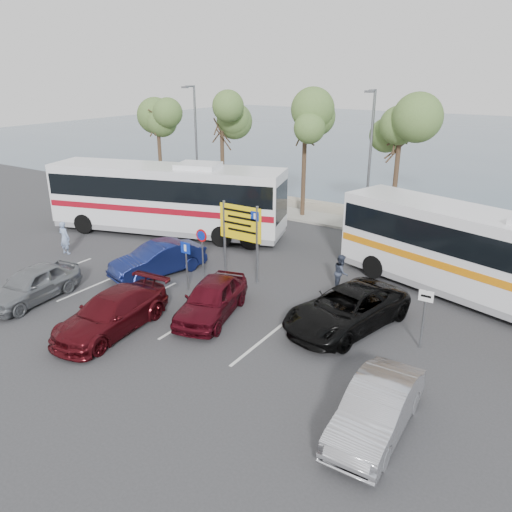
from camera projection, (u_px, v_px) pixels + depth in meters
The scene contains 25 objects.
ground at pixel (179, 298), 21.34m from camera, with size 120.00×120.00×0.00m, color #323234.
kerb_strip at pixel (323, 219), 32.32m from camera, with size 44.00×2.40×0.15m, color #9C9A8E.
seawall at pixel (336, 209), 33.81m from camera, with size 48.00×0.80×0.60m, color gray.
sea at pixel (469, 141), 68.49m from camera, with size 140.00×140.00×0.00m, color #455A6E.
tree_far_left at pixel (157, 110), 37.25m from camera, with size 3.20×3.20×7.60m.
tree_left at pixel (221, 119), 34.31m from camera, with size 3.20×3.20×7.20m.
tree_mid at pixel (306, 113), 30.77m from camera, with size 3.20×3.20×8.00m.
tree_right at pixel (401, 127), 27.89m from camera, with size 3.20×3.20×7.40m.
street_lamp_left at pixel (195, 138), 35.45m from camera, with size 0.45×1.15×8.01m.
street_lamp_right at pixel (370, 154), 28.82m from camera, with size 0.45×1.15×8.01m.
direction_sign at pixel (240, 229), 22.49m from camera, with size 2.20×0.12×3.60m.
sign_no_stop at pixel (202, 245), 22.97m from camera, with size 0.60×0.08×2.35m.
sign_parking at pixel (186, 259), 21.55m from camera, with size 0.50×0.07×2.25m.
sign_taxi at pixel (424, 311), 17.02m from camera, with size 0.50×0.07×2.20m.
lane_markings at pixel (143, 300), 21.13m from camera, with size 12.02×4.20×0.01m, color silver, non-canonical shape.
coach_bus_left at pixel (167, 201), 29.06m from camera, with size 14.00×6.84×4.28m.
coach_bus_right at pixel (486, 261), 20.26m from camera, with size 13.13×6.43×4.02m.
car_silver_a at pixel (32, 284), 20.88m from camera, with size 1.73×4.29×1.46m, color gray.
car_blue at pixel (158, 259), 23.58m from camera, with size 1.60×4.58×1.51m, color #111A4F.
car_maroon at pixel (111, 313), 18.44m from camera, with size 2.02×4.98×1.45m, color #4D0C13.
car_red at pixel (212, 299), 19.52m from camera, with size 1.78×4.42×1.51m, color #4D0B15.
suv_black at pixel (347, 309), 18.69m from camera, with size 2.50×5.42×1.51m, color black.
car_silver_b at pixel (376, 409), 13.25m from camera, with size 1.49×4.28×1.41m, color #95949A.
pedestrian_near at pixel (64, 238), 26.18m from camera, with size 0.64×0.42×1.76m, color #889EC6.
pedestrian_far at pixel (341, 272), 21.91m from camera, with size 0.79×0.61×1.62m, color #333A4C.
Camera 1 is at (13.28, -14.46, 9.16)m, focal length 35.00 mm.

